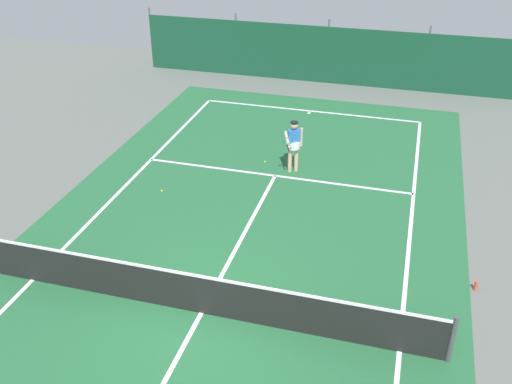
{
  "coord_description": "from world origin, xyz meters",
  "views": [
    {
      "loc": [
        3.65,
        -8.71,
        8.3
      ],
      "look_at": [
        0.13,
        3.78,
        0.9
      ],
      "focal_mm": 40.58,
      "sensor_mm": 36.0,
      "label": 1
    }
  ],
  "objects_px": {
    "tennis_net": "(201,294)",
    "tennis_player": "(294,143)",
    "water_bottle": "(476,286)",
    "tennis_ball_near_player": "(162,191)",
    "tennis_ball_midcourt": "(265,162)"
  },
  "relations": [
    {
      "from": "tennis_net",
      "to": "tennis_ball_near_player",
      "type": "height_order",
      "value": "tennis_net"
    },
    {
      "from": "tennis_net",
      "to": "water_bottle",
      "type": "distance_m",
      "value": 6.11
    },
    {
      "from": "tennis_player",
      "to": "water_bottle",
      "type": "relative_size",
      "value": 6.83
    },
    {
      "from": "tennis_player",
      "to": "tennis_ball_midcourt",
      "type": "distance_m",
      "value": 1.39
    },
    {
      "from": "tennis_ball_midcourt",
      "to": "tennis_net",
      "type": "bearing_deg",
      "value": -85.75
    },
    {
      "from": "tennis_net",
      "to": "tennis_player",
      "type": "bearing_deg",
      "value": 86.33
    },
    {
      "from": "tennis_player",
      "to": "water_bottle",
      "type": "xyz_separation_m",
      "value": [
        5.18,
        -4.49,
        -0.84
      ]
    },
    {
      "from": "tennis_player",
      "to": "tennis_ball_near_player",
      "type": "xyz_separation_m",
      "value": [
        -3.36,
        -2.29,
        -0.93
      ]
    },
    {
      "from": "tennis_player",
      "to": "water_bottle",
      "type": "bearing_deg",
      "value": 112.49
    },
    {
      "from": "tennis_net",
      "to": "tennis_player",
      "type": "height_order",
      "value": "tennis_player"
    },
    {
      "from": "tennis_net",
      "to": "water_bottle",
      "type": "bearing_deg",
      "value": 22.89
    },
    {
      "from": "tennis_net",
      "to": "tennis_ball_midcourt",
      "type": "xyz_separation_m",
      "value": [
        -0.53,
        7.19,
        -0.48
      ]
    },
    {
      "from": "tennis_ball_near_player",
      "to": "tennis_ball_midcourt",
      "type": "bearing_deg",
      "value": 47.71
    },
    {
      "from": "tennis_ball_near_player",
      "to": "water_bottle",
      "type": "bearing_deg",
      "value": -14.4
    },
    {
      "from": "tennis_ball_near_player",
      "to": "water_bottle",
      "type": "relative_size",
      "value": 0.28
    }
  ]
}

